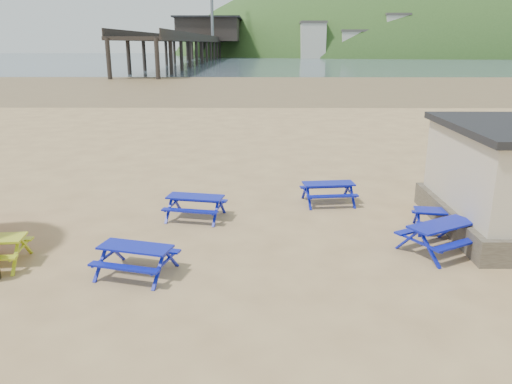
{
  "coord_description": "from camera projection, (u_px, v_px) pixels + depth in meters",
  "views": [
    {
      "loc": [
        1.43,
        -12.93,
        5.32
      ],
      "look_at": [
        1.29,
        1.5,
        1.0
      ],
      "focal_mm": 35.0,
      "sensor_mm": 36.0,
      "label": 1
    }
  ],
  "objects": [
    {
      "name": "ground",
      "position": [
        209.0,
        241.0,
        13.92
      ],
      "size": [
        400.0,
        400.0,
        0.0
      ],
      "primitive_type": "plane",
      "color": "tan",
      "rests_on": "ground"
    },
    {
      "name": "wet_sand",
      "position": [
        250.0,
        85.0,
        66.61
      ],
      "size": [
        400.0,
        400.0,
        0.0
      ],
      "primitive_type": "plane",
      "color": "olive",
      "rests_on": "ground"
    },
    {
      "name": "sea",
      "position": [
        257.0,
        59.0,
        176.78
      ],
      "size": [
        400.0,
        400.0,
        0.0
      ],
      "primitive_type": "plane",
      "color": "#435460",
      "rests_on": "ground"
    },
    {
      "name": "picnic_table_blue_a",
      "position": [
        196.0,
        207.0,
        15.68
      ],
      "size": [
        1.97,
        1.7,
        0.73
      ],
      "rotation": [
        0.0,
        0.0,
        -0.19
      ],
      "color": "#072698",
      "rests_on": "ground"
    },
    {
      "name": "picnic_table_blue_b",
      "position": [
        328.0,
        193.0,
        17.15
      ],
      "size": [
        1.9,
        1.6,
        0.73
      ],
      "rotation": [
        0.0,
        0.0,
        0.12
      ],
      "color": "#072698",
      "rests_on": "ground"
    },
    {
      "name": "picnic_table_blue_c",
      "position": [
        441.0,
        221.0,
        14.61
      ],
      "size": [
        1.72,
        1.47,
        0.65
      ],
      "rotation": [
        0.0,
        0.0,
        -0.16
      ],
      "color": "#072698",
      "rests_on": "ground"
    },
    {
      "name": "picnic_table_blue_d",
      "position": [
        136.0,
        260.0,
        11.86
      ],
      "size": [
        2.02,
        1.79,
        0.72
      ],
      "rotation": [
        0.0,
        0.0,
        -0.26
      ],
      "color": "#072698",
      "rests_on": "ground"
    },
    {
      "name": "picnic_table_blue_f",
      "position": [
        441.0,
        238.0,
        13.12
      ],
      "size": [
        2.39,
        2.26,
        0.79
      ],
      "rotation": [
        0.0,
        0.0,
        0.52
      ],
      "color": "#072698",
      "rests_on": "ground"
    },
    {
      "name": "pier",
      "position": [
        208.0,
        43.0,
        183.27
      ],
      "size": [
        24.0,
        220.0,
        39.29
      ],
      "color": "black",
      "rests_on": "ground"
    },
    {
      "name": "headland_town",
      "position": [
        448.0,
        77.0,
        235.97
      ],
      "size": [
        264.0,
        144.0,
        108.0
      ],
      "color": "#2D4C1E",
      "rests_on": "ground"
    }
  ]
}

